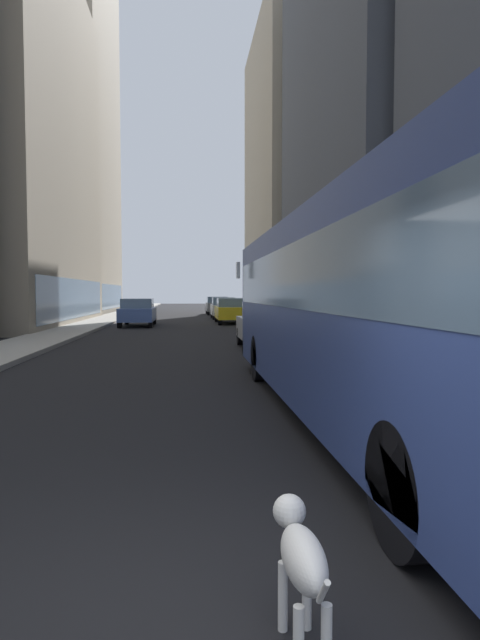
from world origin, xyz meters
name	(u,v)px	position (x,y,z in m)	size (l,w,h in m)	color
ground_plane	(186,320)	(0.00, 35.00, 0.00)	(120.00, 120.00, 0.00)	black
sidewalk_left	(106,319)	(-5.70, 35.00, 0.07)	(2.40, 110.00, 0.15)	#ADA89E
sidewalk_right	(264,319)	(5.70, 35.00, 0.07)	(2.40, 110.00, 0.15)	#ADA89E
building_left_far	(63,105)	(-11.90, 50.59, 20.32)	(8.88, 17.50, 40.65)	#A0937F
building_right_mid	(415,37)	(11.90, 23.83, 15.17)	(10.91, 16.53, 30.35)	#4C515B
building_right_far	(320,174)	(11.90, 42.85, 12.48)	(11.58, 17.53, 24.98)	#B2A893
transit_bus	(365,303)	(2.80, 5.05, 1.78)	(2.78, 11.53, 3.05)	#33478C
car_blue_hatchback	(138,312)	(-2.80, 28.24, 0.82)	(1.92, 4.31, 1.62)	#4C6BB7
car_yellow_taxi	(230,311)	(2.80, 30.47, 0.82)	(1.70, 4.57, 1.62)	yellow
car_white_van	(223,308)	(2.80, 36.28, 0.82)	(1.77, 4.07, 1.62)	silver
car_grey_wagon	(217,305)	(2.80, 44.35, 0.82)	(1.93, 4.37, 1.62)	slate
car_silver_sedan	(268,326)	(2.80, 14.61, 0.82)	(1.71, 4.65, 1.62)	#B7BABF
dalmatian_dog	(301,555)	(0.68, 0.01, 0.51)	(0.22, 0.96, 0.72)	white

